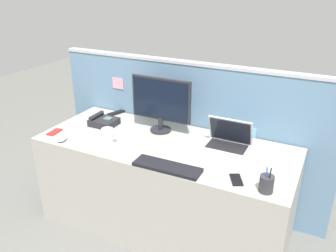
% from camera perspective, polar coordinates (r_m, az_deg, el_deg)
% --- Properties ---
extents(ground_plane, '(10.00, 10.00, 0.00)m').
position_cam_1_polar(ground_plane, '(2.97, -0.45, -15.78)').
color(ground_plane, slate).
extents(desk, '(1.91, 0.77, 0.74)m').
position_cam_1_polar(desk, '(2.75, -0.48, -9.79)').
color(desk, '#ADA89E').
rests_on(desk, ground_plane).
extents(cubicle_divider, '(2.39, 0.08, 1.27)m').
position_cam_1_polar(cubicle_divider, '(2.96, 3.28, -1.40)').
color(cubicle_divider, '#6084A3').
rests_on(cubicle_divider, ground_plane).
extents(desktop_monitor, '(0.49, 0.17, 0.43)m').
position_cam_1_polar(desktop_monitor, '(2.68, -1.18, 4.02)').
color(desktop_monitor, '#232328').
rests_on(desktop_monitor, desk).
extents(laptop, '(0.32, 0.24, 0.22)m').
position_cam_1_polar(laptop, '(2.51, 9.84, -2.43)').
color(laptop, silver).
rests_on(laptop, desk).
extents(desk_phone, '(0.21, 0.18, 0.09)m').
position_cam_1_polar(desk_phone, '(2.91, -10.58, 0.76)').
color(desk_phone, '#232328').
rests_on(desk_phone, desk).
extents(keyboard_main, '(0.45, 0.14, 0.02)m').
position_cam_1_polar(keyboard_main, '(2.24, -0.13, -6.75)').
color(keyboard_main, black).
rests_on(keyboard_main, desk).
extents(computer_mouse_right_hand, '(0.07, 0.11, 0.03)m').
position_cam_1_polar(computer_mouse_right_hand, '(2.71, -16.99, -2.03)').
color(computer_mouse_right_hand, '#B2B5BC').
rests_on(computer_mouse_right_hand, desk).
extents(pen_cup, '(0.08, 0.08, 0.17)m').
position_cam_1_polar(pen_cup, '(2.08, 15.90, -9.12)').
color(pen_cup, '#333338').
rests_on(pen_cup, desk).
extents(cell_phone_black_slab, '(0.12, 0.14, 0.01)m').
position_cam_1_polar(cell_phone_black_slab, '(2.16, 11.16, -8.66)').
color(cell_phone_black_slab, black).
rests_on(cell_phone_black_slab, desk).
extents(cell_phone_red_case, '(0.08, 0.13, 0.01)m').
position_cam_1_polar(cell_phone_red_case, '(2.88, -18.17, -0.95)').
color(cell_phone_red_case, '#B22323').
rests_on(cell_phone_red_case, desk).
extents(tv_remote, '(0.10, 0.17, 0.02)m').
position_cam_1_polar(tv_remote, '(3.13, -8.57, 2.13)').
color(tv_remote, black).
rests_on(tv_remote, desk).
extents(coffee_mug, '(0.13, 0.09, 0.10)m').
position_cam_1_polar(coffee_mug, '(2.62, -9.87, -1.43)').
color(coffee_mug, white).
rests_on(coffee_mug, desk).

